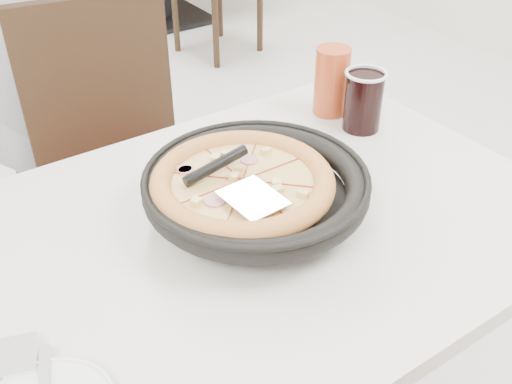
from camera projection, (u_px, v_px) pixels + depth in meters
floor at (66, 358)px, 1.77m from camera, size 7.00×7.00×0.00m
main_table at (240, 363)px, 1.29m from camera, size 1.29×0.94×0.75m
chair_far at (126, 186)px, 1.67m from camera, size 0.48×0.48×0.95m
trivet at (278, 218)px, 1.07m from camera, size 0.12×0.12×0.04m
pizza_pan at (256, 196)px, 1.09m from camera, size 0.37×0.37×0.01m
pizza at (243, 190)px, 1.07m from camera, size 0.33×0.33×0.02m
pizza_server at (253, 198)px, 0.99m from camera, size 0.09×0.11×0.00m
cola_glass at (363, 102)px, 1.34m from camera, size 0.09×0.09×0.13m
red_cup at (332, 81)px, 1.40m from camera, size 0.09×0.09×0.16m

